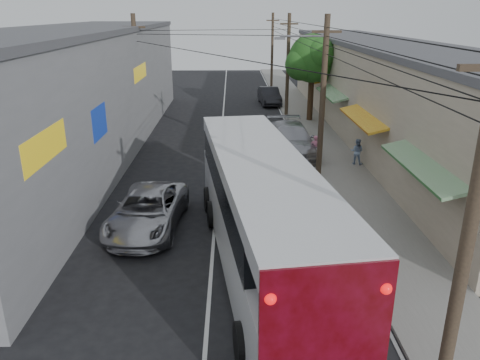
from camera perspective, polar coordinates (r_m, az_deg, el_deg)
The scene contains 13 objects.
ground at distance 12.81m, azimuth -4.21°, elevation -19.35°, with size 120.00×120.00×0.00m, color black.
sidewalk at distance 31.51m, azimuth 9.62°, elevation 4.80°, with size 3.00×80.00×0.12m, color slate.
building_right at distance 33.89m, azimuth 16.93°, elevation 10.63°, with size 7.09×40.00×6.25m.
building_left at distance 29.72m, azimuth -19.39°, elevation 10.16°, with size 7.20×36.00×7.25m.
utility_poles at distance 30.59m, azimuth 3.58°, elevation 12.37°, with size 11.80×45.28×8.00m.
street_tree at distance 36.61m, azimuth 8.93°, elevation 14.26°, with size 4.40×4.00×6.60m.
coach_bus at distance 15.34m, azimuth 2.56°, elevation -3.78°, with size 4.38×13.26×3.76m.
jeepney at distance 18.68m, azimuth -11.19°, elevation -3.66°, with size 2.51×5.45×1.52m, color #ADACB3.
parked_suv at distance 28.07m, azimuth 6.21°, elevation 4.90°, with size 2.54×6.24×1.81m, color #A2A2AA.
parked_car_mid at distance 31.06m, azimuth 6.22°, elevation 5.95°, with size 1.63×4.06×1.38m, color #2A2B2F.
parked_car_far at distance 43.80m, azimuth 3.60°, elevation 10.19°, with size 1.64×4.71×1.55m, color black.
pedestrian_near at distance 26.68m, azimuth 9.15°, elevation 3.85°, with size 0.53×0.35×1.46m, color #C06589.
pedestrian_far at distance 26.56m, azimuth 14.06°, elevation 3.40°, with size 0.70×0.54×1.43m, color #8BA3CA.
Camera 1 is at (0.71, -9.91, 8.08)m, focal length 35.00 mm.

